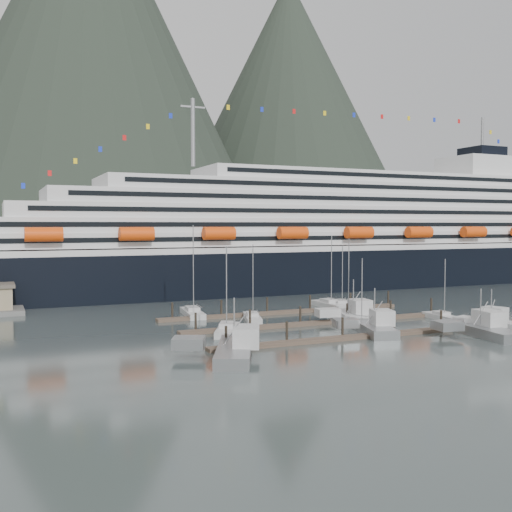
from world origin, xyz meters
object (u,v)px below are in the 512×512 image
object	(u,v)px
sailboat_f	(329,305)
trawler_c	(479,329)
trawler_b	(373,327)
sailboat_g	(341,305)
trawler_d	(491,323)
sailboat_a	(227,331)
sailboat_d	(346,319)
sailboat_b	(252,318)
sailboat_h	(441,317)
sailboat_e	(192,313)
trawler_a	(233,349)
cruise_ship	(337,241)
sailboat_c	(357,323)
trawler_e	(352,316)

from	to	relation	value
sailboat_f	trawler_c	world-z (taller)	sailboat_f
trawler_b	sailboat_f	bearing A→B (deg)	-0.13
sailboat_g	trawler_d	size ratio (longest dim) A/B	1.06
sailboat_a	sailboat_d	distance (m)	22.34
sailboat_b	sailboat_f	distance (m)	22.32
sailboat_a	sailboat_h	distance (m)	38.84
sailboat_b	sailboat_g	distance (m)	23.95
sailboat_d	sailboat_h	size ratio (longest dim) A/B	1.33
trawler_d	sailboat_e	bearing A→B (deg)	33.78
sailboat_b	trawler_a	size ratio (longest dim) A/B	0.89
cruise_ship	sailboat_b	distance (m)	63.08
sailboat_d	sailboat_e	size ratio (longest dim) A/B	0.86
trawler_b	trawler_d	bearing A→B (deg)	-82.88
sailboat_h	sailboat_b	bearing A→B (deg)	71.89
sailboat_e	sailboat_c	bearing A→B (deg)	-127.90
sailboat_h	sailboat_a	bearing A→B (deg)	90.14
sailboat_b	trawler_c	bearing A→B (deg)	-118.02
sailboat_f	trawler_b	world-z (taller)	sailboat_f
sailboat_g	trawler_b	size ratio (longest dim) A/B	1.04
sailboat_a	sailboat_d	xyz separation A→B (m)	(22.23, 2.19, -0.02)
sailboat_b	trawler_e	size ratio (longest dim) A/B	1.07
cruise_ship	sailboat_d	size ratio (longest dim) A/B	14.49
sailboat_g	trawler_e	distance (m)	17.79
trawler_d	trawler_e	distance (m)	21.78
sailboat_g	sailboat_b	bearing A→B (deg)	132.72
sailboat_c	sailboat_e	xyz separation A→B (m)	(-21.16, 20.95, 0.05)
sailboat_d	trawler_a	world-z (taller)	sailboat_d
sailboat_d	sailboat_b	bearing A→B (deg)	68.57
trawler_a	trawler_d	distance (m)	45.13
sailboat_a	sailboat_f	bearing A→B (deg)	-29.92
sailboat_d	sailboat_f	size ratio (longest dim) A/B	0.98
trawler_e	sailboat_b	bearing A→B (deg)	70.12
sailboat_d	sailboat_g	distance (m)	17.73
sailboat_g	sailboat_d	bearing A→B (deg)	174.10
sailboat_h	trawler_a	world-z (taller)	sailboat_h
trawler_d	sailboat_d	bearing A→B (deg)	32.59
sailboat_d	trawler_d	distance (m)	22.88
trawler_a	trawler_e	size ratio (longest dim) A/B	1.20
sailboat_h	trawler_d	distance (m)	10.19
cruise_ship	sailboat_d	distance (m)	60.70
sailboat_f	trawler_e	world-z (taller)	sailboat_f
sailboat_a	trawler_e	world-z (taller)	sailboat_a
trawler_b	trawler_d	xyz separation A→B (m)	(19.74, -3.48, -0.07)
cruise_ship	sailboat_c	size ratio (longest dim) A/B	18.33
sailboat_d	trawler_e	distance (m)	1.25
trawler_d	sailboat_g	bearing A→B (deg)	-1.27
cruise_ship	trawler_e	bearing A→B (deg)	-118.90
sailboat_e	trawler_d	xyz separation A→B (m)	(39.33, -31.26, 0.43)
sailboat_b	sailboat_e	distance (m)	11.98
sailboat_a	trawler_c	size ratio (longest dim) A/B	0.90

